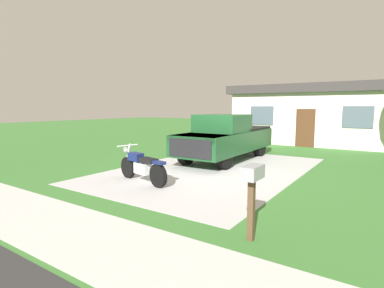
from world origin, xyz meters
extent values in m
plane|color=#3A7130|center=(0.00, 0.00, 0.00)|extent=(80.00, 80.00, 0.00)
cube|color=#B7B7B7|center=(0.00, 0.00, 0.00)|extent=(5.77, 8.85, 0.01)
cube|color=beige|center=(0.00, -6.00, 0.00)|extent=(36.00, 1.80, 0.01)
cylinder|color=black|center=(-1.56, -2.57, 0.33)|extent=(0.67, 0.26, 0.66)
cylinder|color=black|center=(-0.05, -2.92, 0.33)|extent=(0.67, 0.26, 0.66)
cube|color=silver|center=(-0.78, -2.75, 0.42)|extent=(0.60, 0.38, 0.32)
cube|color=#141E51|center=(-1.12, -2.67, 0.72)|extent=(0.57, 0.37, 0.24)
cube|color=black|center=(-0.49, -2.81, 0.70)|extent=(0.65, 0.41, 0.12)
cube|color=#141E51|center=(-0.05, -2.92, 0.70)|extent=(0.51, 0.30, 0.08)
cylinder|color=silver|center=(-1.56, -2.57, 0.70)|extent=(0.34, 0.13, 0.77)
cylinder|color=silver|center=(-1.56, -2.57, 1.02)|extent=(0.20, 0.69, 0.04)
sphere|color=silver|center=(-1.68, -2.54, 0.88)|extent=(0.16, 0.16, 0.16)
cylinder|color=black|center=(0.33, 0.27, 0.42)|extent=(0.31, 0.84, 0.84)
cylinder|color=black|center=(-1.31, 0.24, 0.42)|extent=(0.31, 0.84, 0.84)
cylinder|color=black|center=(0.27, 3.77, 0.42)|extent=(0.31, 0.84, 0.84)
cylinder|color=black|center=(-1.37, 3.74, 0.42)|extent=(0.31, 0.84, 0.84)
cube|color=#194723|center=(-0.52, 2.06, 0.80)|extent=(2.09, 5.63, 0.80)
cube|color=#194723|center=(-0.49, 0.21, 1.10)|extent=(1.93, 1.93, 0.20)
cube|color=#194723|center=(-0.52, 1.66, 1.55)|extent=(1.83, 1.93, 0.70)
cube|color=#3F4C56|center=(-0.50, 0.86, 1.45)|extent=(1.70, 0.19, 0.60)
cube|color=black|center=(-0.55, 3.61, 1.05)|extent=(1.94, 2.43, 0.50)
cube|color=black|center=(-0.48, -0.72, 0.80)|extent=(1.70, 0.13, 0.64)
cube|color=#4C3823|center=(3.36, -4.60, 0.55)|extent=(0.10, 0.10, 1.10)
cube|color=gray|center=(3.36, -4.60, 1.15)|extent=(0.26, 0.48, 0.22)
cube|color=beige|center=(1.20, 10.67, 1.50)|extent=(9.00, 5.00, 3.00)
cube|color=#383333|center=(1.20, 10.67, 3.25)|extent=(9.60, 5.60, 0.50)
cube|color=#4C2D19|center=(1.20, 8.14, 1.05)|extent=(1.00, 0.08, 2.10)
cube|color=#4C5966|center=(-1.32, 8.14, 1.70)|extent=(1.40, 0.06, 1.10)
cube|color=#4C5966|center=(3.72, 8.14, 1.70)|extent=(1.40, 0.06, 1.10)
camera|label=1|loc=(5.19, -9.08, 2.19)|focal=28.08mm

